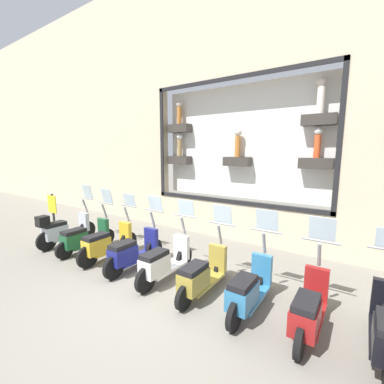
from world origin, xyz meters
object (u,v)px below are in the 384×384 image
Objects in this scene: scooter_white_4 at (164,261)px; scooter_silver_8 at (63,229)px; scooter_red_1 at (309,308)px; scooter_olive_3 at (202,274)px; scooter_teal_2 at (249,289)px; shop_sign_post at (53,215)px; scooter_navy_5 at (132,252)px; scooter_green_7 at (84,237)px; scooter_yellow_6 at (106,243)px.

scooter_silver_8 is (-0.05, 3.80, 0.05)m from scooter_white_4.
scooter_red_1 is 1.00× the size of scooter_olive_3.
scooter_red_1 is 1.00× the size of scooter_teal_2.
shop_sign_post is at bearing 88.43° from scooter_teal_2.
scooter_teal_2 is 1.90m from scooter_white_4.
scooter_navy_5 is (0.00, 2.85, 0.01)m from scooter_teal_2.
scooter_teal_2 is 4.75m from scooter_green_7.
scooter_silver_8 reaches higher than scooter_white_4.
shop_sign_post is (0.18, 5.67, 0.34)m from scooter_olive_3.
scooter_teal_2 is 1.00× the size of scooter_green_7.
shop_sign_post is at bearing 87.30° from scooter_navy_5.
scooter_white_4 is (0.01, 0.95, 0.02)m from scooter_olive_3.
scooter_red_1 is 3.80m from scooter_navy_5.
scooter_olive_3 is 3.80m from scooter_green_7.
scooter_white_4 is at bearing -89.91° from scooter_green_7.
scooter_silver_8 reaches higher than scooter_teal_2.
scooter_red_1 reaches higher than shop_sign_post.
scooter_green_7 reaches higher than scooter_white_4.
scooter_navy_5 is (-0.00, 0.95, -0.00)m from scooter_white_4.
scooter_green_7 is at bearing 90.27° from scooter_yellow_6.
scooter_teal_2 is at bearing -90.10° from scooter_white_4.
shop_sign_post is (0.18, 3.77, 0.31)m from scooter_navy_5.
scooter_white_4 is at bearing 89.89° from scooter_red_1.
scooter_white_4 is 1.00× the size of scooter_silver_8.
scooter_olive_3 is 1.00× the size of scooter_green_7.
scooter_yellow_6 is at bearing 89.87° from scooter_olive_3.
scooter_green_7 reaches higher than scooter_navy_5.
scooter_silver_8 is at bearing 90.82° from scooter_white_4.
scooter_teal_2 is at bearing -89.99° from scooter_green_7.
scooter_red_1 is at bearing -90.07° from scooter_yellow_6.
shop_sign_post is at bearing 75.87° from scooter_silver_8.
scooter_teal_2 is 5.70m from scooter_silver_8.
scooter_teal_2 is 0.99× the size of scooter_navy_5.
scooter_navy_5 reaches higher than scooter_olive_3.
scooter_yellow_6 is 0.95m from scooter_green_7.
scooter_silver_8 is (-0.05, 1.90, 0.05)m from scooter_yellow_6.
shop_sign_post is (0.23, 0.92, 0.26)m from scooter_silver_8.
scooter_olive_3 is 1.26× the size of shop_sign_post.
scooter_green_7 is at bearing 90.13° from scooter_navy_5.
scooter_red_1 is at bearing -89.58° from scooter_silver_8.
scooter_navy_5 is 1.01× the size of scooter_green_7.
scooter_yellow_6 is (0.01, 2.85, 0.03)m from scooter_olive_3.
scooter_green_7 is 1.26× the size of shop_sign_post.
scooter_olive_3 is at bearing 90.17° from scooter_teal_2.
scooter_green_7 is 1.91m from shop_sign_post.
scooter_green_7 reaches higher than scooter_olive_3.
scooter_silver_8 reaches higher than scooter_navy_5.
scooter_red_1 is 7.58m from shop_sign_post.
scooter_teal_2 reaches higher than shop_sign_post.
scooter_red_1 is 5.70m from scooter_green_7.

